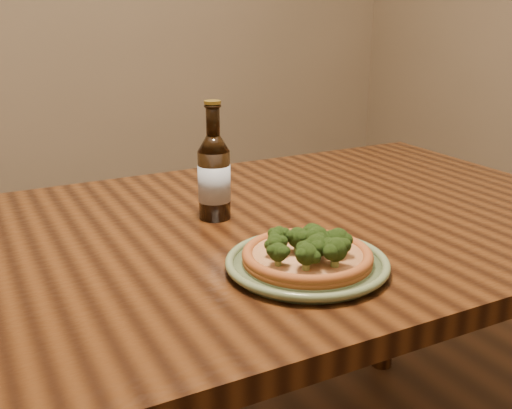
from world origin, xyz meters
name	(u,v)px	position (x,y,z in m)	size (l,w,h in m)	color
table	(233,272)	(0.00, 0.10, 0.66)	(1.60, 0.90, 0.75)	#40210D
plate	(307,263)	(0.03, -0.13, 0.76)	(0.27, 0.27, 0.02)	#677A54
pizza	(308,254)	(0.02, -0.13, 0.78)	(0.21, 0.21, 0.06)	#9F5324
beer_bottle	(214,176)	(-0.01, 0.17, 0.84)	(0.07, 0.07, 0.24)	black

